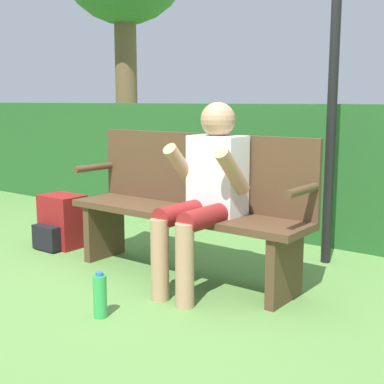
% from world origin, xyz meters
% --- Properties ---
extents(ground_plane, '(40.00, 40.00, 0.00)m').
position_xyz_m(ground_plane, '(0.00, 0.00, 0.00)').
color(ground_plane, '#5B8942').
extents(hedge_back, '(12.00, 0.57, 1.16)m').
position_xyz_m(hedge_back, '(0.00, 1.57, 0.58)').
color(hedge_back, '#235623').
rests_on(hedge_back, ground).
extents(park_bench, '(1.77, 0.41, 0.97)m').
position_xyz_m(park_bench, '(0.00, 0.07, 0.50)').
color(park_bench, '#513823').
rests_on(park_bench, ground).
extents(person_seated, '(0.48, 0.63, 1.18)m').
position_xyz_m(person_seated, '(0.25, -0.08, 0.65)').
color(person_seated, silver).
rests_on(person_seated, ground).
extents(backpack, '(0.34, 0.34, 0.43)m').
position_xyz_m(backpack, '(-1.26, -0.01, 0.20)').
color(backpack, maroon).
rests_on(backpack, ground).
extents(water_bottle, '(0.08, 0.08, 0.26)m').
position_xyz_m(water_bottle, '(0.06, -0.82, 0.12)').
color(water_bottle, green).
rests_on(water_bottle, ground).
extents(signpost, '(0.42, 0.09, 2.68)m').
position_xyz_m(signpost, '(0.63, 0.90, 1.51)').
color(signpost, black).
rests_on(signpost, ground).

